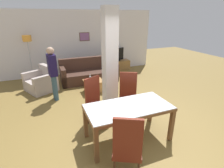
# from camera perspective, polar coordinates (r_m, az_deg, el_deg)

# --- Properties ---
(ground_plane) EXTENTS (18.00, 18.00, 0.00)m
(ground_plane) POSITION_cam_1_polar(r_m,az_deg,el_deg) (3.97, 5.03, -17.08)
(ground_plane) COLOR olive
(back_wall) EXTENTS (7.20, 0.09, 2.70)m
(back_wall) POSITION_cam_1_polar(r_m,az_deg,el_deg) (7.98, -11.48, 13.06)
(back_wall) COLOR silver
(back_wall) RESTS_ON ground_plane
(divider_pillar) EXTENTS (0.36, 0.36, 2.70)m
(divider_pillar) POSITION_cam_1_polar(r_m,az_deg,el_deg) (4.80, -0.70, 8.05)
(divider_pillar) COLOR silver
(divider_pillar) RESTS_ON ground_plane
(dining_table) EXTENTS (1.72, 0.87, 0.78)m
(dining_table) POSITION_cam_1_polar(r_m,az_deg,el_deg) (3.61, 5.35, -9.42)
(dining_table) COLOR brown
(dining_table) RESTS_ON ground_plane
(dining_chair_near_left) EXTENTS (0.62, 0.62, 1.15)m
(dining_chair_near_left) POSITION_cam_1_polar(r_m,az_deg,el_deg) (2.88, 5.03, -19.49)
(dining_chair_near_left) COLOR maroon
(dining_chair_near_left) RESTS_ON ground_plane
(dining_chair_far_left) EXTENTS (0.62, 0.62, 1.15)m
(dining_chair_far_left) POSITION_cam_1_polar(r_m,az_deg,el_deg) (4.19, -5.31, -5.36)
(dining_chair_far_left) COLOR maroon
(dining_chair_far_left) RESTS_ON ground_plane
(dining_chair_far_right) EXTENTS (0.62, 0.62, 1.15)m
(dining_chair_far_right) POSITION_cam_1_polar(r_m,az_deg,el_deg) (4.49, 5.21, -3.43)
(dining_chair_far_right) COLOR maroon
(dining_chair_far_right) RESTS_ON ground_plane
(sofa) EXTENTS (2.19, 0.87, 0.91)m
(sofa) POSITION_cam_1_polar(r_m,az_deg,el_deg) (7.02, -7.51, 3.40)
(sofa) COLOR #442A20
(sofa) RESTS_ON ground_plane
(armchair) EXTENTS (1.17, 1.21, 0.83)m
(armchair) POSITION_cam_1_polar(r_m,az_deg,el_deg) (6.56, -21.94, 0.50)
(armchair) COLOR #B8A9A0
(armchair) RESTS_ON ground_plane
(coffee_table) EXTENTS (0.64, 0.55, 0.39)m
(coffee_table) POSITION_cam_1_polar(r_m,az_deg,el_deg) (6.07, -6.00, -0.56)
(coffee_table) COLOR #AA7740
(coffee_table) RESTS_ON ground_plane
(bottle) EXTENTS (0.07, 0.07, 0.23)m
(bottle) POSITION_cam_1_polar(r_m,az_deg,el_deg) (5.92, -7.15, 1.71)
(bottle) COLOR #B2B7BC
(bottle) RESTS_ON coffee_table
(tv_stand) EXTENTS (1.30, 0.40, 0.44)m
(tv_stand) POSITION_cam_1_polar(r_m,az_deg,el_deg) (8.46, 1.39, 6.12)
(tv_stand) COLOR #A6753D
(tv_stand) RESTS_ON ground_plane
(tv_screen) EXTENTS (0.81, 0.27, 0.60)m
(tv_screen) POSITION_cam_1_polar(r_m,az_deg,el_deg) (8.34, 1.42, 9.51)
(tv_screen) COLOR black
(tv_screen) RESTS_ON tv_stand
(floor_lamp) EXTENTS (0.32, 0.32, 1.78)m
(floor_lamp) POSITION_cam_1_polar(r_m,az_deg,el_deg) (7.48, -25.84, 11.97)
(floor_lamp) COLOR #B7B7BC
(floor_lamp) RESTS_ON ground_plane
(standing_person) EXTENTS (0.26, 0.40, 1.63)m
(standing_person) POSITION_cam_1_polar(r_m,az_deg,el_deg) (5.50, -18.81, 4.18)
(standing_person) COLOR #355262
(standing_person) RESTS_ON ground_plane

